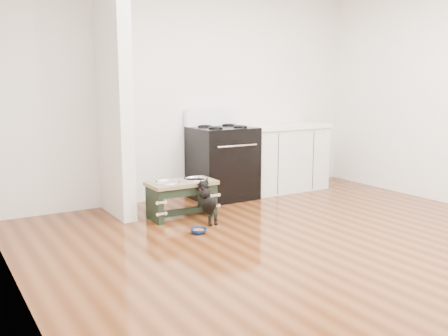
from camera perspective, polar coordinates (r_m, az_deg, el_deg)
ground at (r=4.66m, az=11.09°, el=-8.98°), size 5.00×5.00×0.00m
room_shell at (r=4.42m, az=11.80°, el=11.34°), size 5.00×5.00×5.00m
partition_wall at (r=5.64m, az=-12.50°, el=8.21°), size 0.15×0.80×2.70m
oven_range at (r=6.38m, az=-0.19°, el=0.73°), size 0.76×0.69×1.14m
cabinet_run at (r=6.95m, az=6.67°, el=1.21°), size 1.24×0.64×0.91m
dog_feeder at (r=5.53m, az=-4.84°, el=-2.71°), size 0.74×0.40×0.42m
puppy at (r=5.30m, az=-1.90°, el=-3.69°), size 0.13×0.38×0.45m
floor_bowl at (r=4.99m, az=-2.92°, el=-7.20°), size 0.18×0.18×0.05m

